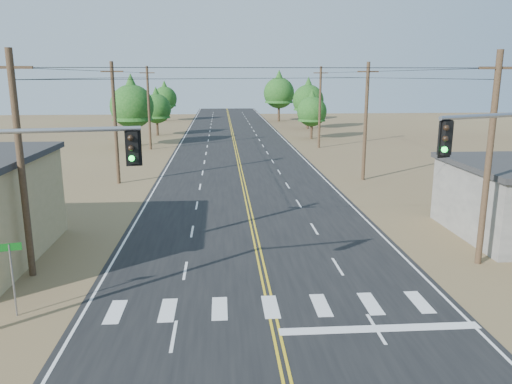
{
  "coord_description": "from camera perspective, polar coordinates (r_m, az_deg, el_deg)",
  "views": [
    {
      "loc": [
        -1.85,
        -9.94,
        8.86
      ],
      "look_at": [
        -0.22,
        12.96,
        3.5
      ],
      "focal_mm": 35.0,
      "sensor_mm": 36.0,
      "label": 1
    }
  ],
  "objects": [
    {
      "name": "road",
      "position": [
        40.95,
        -1.38,
        0.66
      ],
      "size": [
        15.0,
        200.0,
        0.02
      ],
      "primitive_type": "cube",
      "color": "black",
      "rests_on": "ground"
    },
    {
      "name": "utility_pole_left_near",
      "position": [
        23.88,
        -25.27,
        2.86
      ],
      "size": [
        1.8,
        0.3,
        10.0
      ],
      "color": "#4C3826",
      "rests_on": "ground"
    },
    {
      "name": "utility_pole_left_mid",
      "position": [
        42.98,
        -15.8,
        7.66
      ],
      "size": [
        1.8,
        0.3,
        10.0
      ],
      "color": "#4C3826",
      "rests_on": "ground"
    },
    {
      "name": "utility_pole_left_far",
      "position": [
        62.65,
        -12.16,
        9.43
      ],
      "size": [
        1.8,
        0.3,
        10.0
      ],
      "color": "#4C3826",
      "rests_on": "ground"
    },
    {
      "name": "utility_pole_right_near",
      "position": [
        25.45,
        25.07,
        3.45
      ],
      "size": [
        1.8,
        0.3,
        10.0
      ],
      "color": "#4C3826",
      "rests_on": "ground"
    },
    {
      "name": "utility_pole_right_mid",
      "position": [
        43.88,
        12.42,
        7.95
      ],
      "size": [
        1.8,
        0.3,
        10.0
      ],
      "color": "#4C3826",
      "rests_on": "ground"
    },
    {
      "name": "utility_pole_right_far",
      "position": [
        63.27,
        7.31,
        9.65
      ],
      "size": [
        1.8,
        0.3,
        10.0
      ],
      "color": "#4C3826",
      "rests_on": "ground"
    },
    {
      "name": "signal_mast_left",
      "position": [
        18.4,
        -27.12,
        -0.46
      ],
      "size": [
        6.57,
        1.4,
        7.32
      ],
      "rotation": [
        0.0,
        0.0,
        0.18
      ],
      "color": "gray",
      "rests_on": "ground"
    },
    {
      "name": "street_sign",
      "position": [
        20.76,
        -26.16,
        -7.78
      ],
      "size": [
        0.84,
        0.23,
        2.87
      ],
      "rotation": [
        0.0,
        0.0,
        0.24
      ],
      "color": "gray",
      "rests_on": "ground"
    },
    {
      "name": "tree_left_near",
      "position": [
        66.27,
        -14.02,
        9.96
      ],
      "size": [
        5.51,
        5.51,
        9.19
      ],
      "color": "#3F2D1E",
      "rests_on": "ground"
    },
    {
      "name": "tree_left_mid",
      "position": [
        77.52,
        -11.32,
        9.66
      ],
      "size": [
        4.39,
        4.39,
        7.32
      ],
      "color": "#3F2D1E",
      "rests_on": "ground"
    },
    {
      "name": "tree_left_far",
      "position": [
        102.88,
        -10.4,
        10.72
      ],
      "size": [
        4.79,
        4.79,
        7.99
      ],
      "color": "#3F2D1E",
      "rests_on": "ground"
    },
    {
      "name": "tree_right_near",
      "position": [
        72.4,
        6.41,
        9.47
      ],
      "size": [
        4.24,
        4.24,
        7.07
      ],
      "color": "#3F2D1E",
      "rests_on": "ground"
    },
    {
      "name": "tree_right_mid",
      "position": [
        86.24,
        5.98,
        10.74
      ],
      "size": [
        5.24,
        5.24,
        8.74
      ],
      "color": "#3F2D1E",
      "rests_on": "ground"
    },
    {
      "name": "tree_right_far",
      "position": [
        100.45,
        2.65,
        11.6
      ],
      "size": [
        6.05,
        6.05,
        10.08
      ],
      "color": "#3F2D1E",
      "rests_on": "ground"
    }
  ]
}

